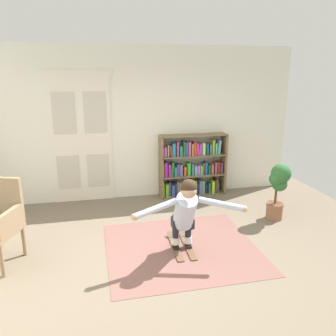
# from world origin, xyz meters

# --- Properties ---
(ground_plane) EXTENTS (7.20, 7.20, 0.00)m
(ground_plane) POSITION_xyz_m (0.00, 0.00, 0.00)
(ground_plane) COLOR #706250
(back_wall) EXTENTS (6.00, 0.10, 2.90)m
(back_wall) POSITION_xyz_m (0.00, 2.60, 1.45)
(back_wall) COLOR silver
(back_wall) RESTS_ON ground
(double_door) EXTENTS (1.22, 0.05, 2.45)m
(double_door) POSITION_xyz_m (-1.17, 2.54, 1.23)
(double_door) COLOR silver
(double_door) RESTS_ON ground
(rug) EXTENTS (2.10, 1.96, 0.01)m
(rug) POSITION_xyz_m (0.17, 0.30, 0.00)
(rug) COLOR brown
(rug) RESTS_ON ground
(bookshelf) EXTENTS (1.34, 0.30, 1.23)m
(bookshelf) POSITION_xyz_m (0.92, 2.39, 0.55)
(bookshelf) COLOR brown
(bookshelf) RESTS_ON ground
(potted_plant) EXTENTS (0.37, 0.35, 0.97)m
(potted_plant) POSITION_xyz_m (1.98, 0.91, 0.58)
(potted_plant) COLOR #8C5A3F
(potted_plant) RESTS_ON ground
(skis_pair) EXTENTS (0.30, 0.79, 0.07)m
(skis_pair) POSITION_xyz_m (0.17, 0.33, 0.02)
(skis_pair) COLOR brown
(skis_pair) RESTS_ON rug
(person_skier) EXTENTS (1.48, 0.64, 1.06)m
(person_skier) POSITION_xyz_m (0.17, 0.10, 0.66)
(person_skier) COLOR white
(person_skier) RESTS_ON skis_pair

